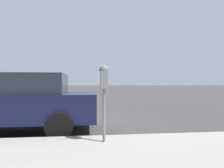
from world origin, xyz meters
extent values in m
plane|color=#3D3A3A|center=(0.00, 0.00, 0.00)|extent=(220.00, 220.00, 0.00)
cylinder|color=gray|center=(-2.74, -0.91, 0.67)|extent=(0.06, 0.06, 1.04)
cube|color=gray|center=(-2.74, -0.91, 1.36)|extent=(0.20, 0.14, 0.34)
sphere|color=gray|center=(-2.74, -0.91, 1.56)|extent=(0.19, 0.19, 0.19)
cube|color=#19389E|center=(-2.63, -0.91, 1.32)|extent=(0.01, 0.11, 0.12)
cube|color=black|center=(-2.63, -0.91, 1.44)|extent=(0.01, 0.10, 0.08)
cube|color=#14193D|center=(-0.94, 1.43, 0.67)|extent=(1.97, 4.52, 0.70)
cube|color=#232833|center=(-0.94, 1.25, 1.28)|extent=(1.72, 2.53, 0.52)
cylinder|color=black|center=(-1.92, 0.04, 0.32)|extent=(0.23, 0.64, 0.64)
cylinder|color=black|center=(0.01, 0.02, 0.32)|extent=(0.23, 0.64, 0.64)
camera|label=1|loc=(-6.99, -0.54, 1.30)|focal=35.00mm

